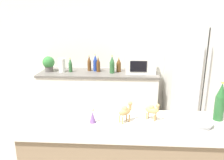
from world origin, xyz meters
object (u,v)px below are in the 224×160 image
at_px(refrigerator, 196,79).
at_px(back_bottle_2, 70,65).
at_px(back_bottle_4, 112,65).
at_px(camel_figurine, 125,111).
at_px(back_bottle_3, 89,64).
at_px(microwave, 140,64).
at_px(paper_towel_roll, 62,65).
at_px(potted_plant, 49,63).
at_px(wine_bottle, 220,102).
at_px(camel_figurine_second, 152,110).
at_px(back_bottle_0, 95,63).
at_px(wise_man_figurine_crimson, 92,116).
at_px(fruit_bowl, 198,122).
at_px(back_bottle_5, 98,65).
at_px(back_bottle_1, 119,65).

distance_m(refrigerator, back_bottle_2, 2.08).
relative_size(back_bottle_4, camel_figurine, 1.70).
bearing_deg(back_bottle_3, microwave, -4.07).
bearing_deg(paper_towel_roll, potted_plant, 174.89).
xyz_separation_m(wine_bottle, camel_figurine_second, (-0.57, -0.04, -0.07)).
distance_m(back_bottle_0, wise_man_figurine_crimson, 1.98).
distance_m(back_bottle_0, fruit_bowl, 2.24).
xyz_separation_m(back_bottle_0, back_bottle_5, (0.06, -0.06, -0.01)).
height_order(paper_towel_roll, camel_figurine, paper_towel_roll).
bearing_deg(back_bottle_2, wise_man_figurine_crimson, -71.08).
relative_size(microwave, back_bottle_0, 1.70).
xyz_separation_m(microwave, back_bottle_5, (-0.70, -0.00, -0.02)).
distance_m(back_bottle_4, wine_bottle, 1.99).
relative_size(microwave, camel_figurine, 2.81).
xyz_separation_m(fruit_bowl, camel_figurine, (-0.60, 0.01, 0.07)).
height_order(wine_bottle, wise_man_figurine_crimson, wine_bottle).
bearing_deg(back_bottle_1, wine_bottle, -63.51).
bearing_deg(back_bottle_5, paper_towel_roll, -175.58).
bearing_deg(paper_towel_roll, back_bottle_3, 14.07).
distance_m(microwave, wine_bottle, 1.88).
xyz_separation_m(back_bottle_1, fruit_bowl, (0.71, -1.93, -0.06)).
relative_size(refrigerator, microwave, 3.58).
distance_m(back_bottle_5, fruit_bowl, 2.17).
distance_m(back_bottle_1, back_bottle_2, 0.81).
distance_m(back_bottle_0, camel_figurine_second, 2.02).
relative_size(fruit_bowl, wise_man_figurine_crimson, 1.76).
distance_m(wine_bottle, camel_figurine_second, 0.58).
bearing_deg(back_bottle_4, camel_figurine_second, -75.81).
bearing_deg(camel_figurine_second, potted_plant, 130.09).
distance_m(camel_figurine, wise_man_figurine_crimson, 0.28).
relative_size(back_bottle_2, fruit_bowl, 0.97).
distance_m(back_bottle_1, back_bottle_3, 0.50).
bearing_deg(wise_man_figurine_crimson, back_bottle_1, 85.13).
relative_size(potted_plant, wise_man_figurine_crimson, 1.87).
xyz_separation_m(back_bottle_2, back_bottle_5, (0.46, 0.04, 0.01)).
bearing_deg(camel_figurine_second, back_bottle_2, 122.56).
bearing_deg(back_bottle_2, paper_towel_roll, -175.29).
distance_m(paper_towel_roll, back_bottle_5, 0.61).
distance_m(microwave, back_bottle_2, 1.17).
relative_size(microwave, fruit_bowl, 1.98).
bearing_deg(camel_figurine, back_bottle_0, 104.65).
bearing_deg(fruit_bowl, camel_figurine, 178.58).
bearing_deg(back_bottle_1, camel_figurine_second, -79.73).
xyz_separation_m(back_bottle_0, camel_figurine_second, (0.74, -1.88, -0.02)).
bearing_deg(wine_bottle, back_bottle_4, 120.63).
relative_size(back_bottle_4, wine_bottle, 0.86).
bearing_deg(back_bottle_3, paper_towel_roll, -165.93).
bearing_deg(refrigerator, back_bottle_0, 175.45).
height_order(back_bottle_1, fruit_bowl, back_bottle_1).
height_order(camel_figurine, camel_figurine_second, camel_figurine).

